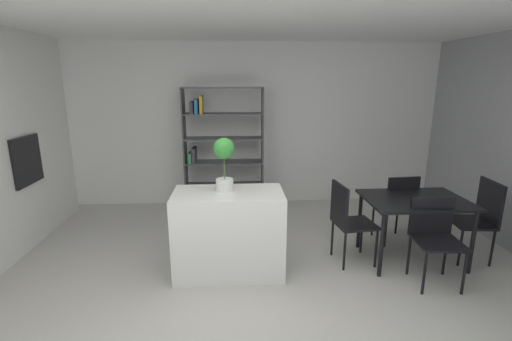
{
  "coord_description": "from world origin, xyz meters",
  "views": [
    {
      "loc": [
        -0.08,
        -2.85,
        2.05
      ],
      "look_at": [
        0.12,
        0.41,
        1.22
      ],
      "focal_mm": 25.22,
      "sensor_mm": 36.0,
      "label": 1
    }
  ],
  "objects_px": {
    "built_in_oven": "(27,160)",
    "dining_table": "(415,205)",
    "open_bookshelf": "(218,151)",
    "dining_chair_island_side": "(347,217)",
    "dining_chair_window_side": "(480,213)",
    "dining_chair_far": "(398,203)",
    "potted_plant_on_island": "(224,159)",
    "dining_chair_near": "(435,232)",
    "kitchen_island": "(229,233)"
  },
  "relations": [
    {
      "from": "dining_chair_near",
      "to": "dining_chair_far",
      "type": "height_order",
      "value": "dining_chair_far"
    },
    {
      "from": "built_in_oven",
      "to": "dining_table",
      "type": "xyz_separation_m",
      "value": [
        4.54,
        -0.68,
        -0.43
      ]
    },
    {
      "from": "dining_table",
      "to": "dining_chair_island_side",
      "type": "xyz_separation_m",
      "value": [
        -0.78,
        -0.01,
        -0.11
      ]
    },
    {
      "from": "potted_plant_on_island",
      "to": "dining_chair_near",
      "type": "relative_size",
      "value": 0.65
    },
    {
      "from": "kitchen_island",
      "to": "dining_chair_near",
      "type": "height_order",
      "value": "kitchen_island"
    },
    {
      "from": "kitchen_island",
      "to": "potted_plant_on_island",
      "type": "bearing_deg",
      "value": 116.65
    },
    {
      "from": "built_in_oven",
      "to": "kitchen_island",
      "type": "bearing_deg",
      "value": -18.61
    },
    {
      "from": "dining_chair_near",
      "to": "dining_chair_far",
      "type": "distance_m",
      "value": 0.86
    },
    {
      "from": "open_bookshelf",
      "to": "dining_chair_island_side",
      "type": "bearing_deg",
      "value": -50.87
    },
    {
      "from": "potted_plant_on_island",
      "to": "dining_table",
      "type": "height_order",
      "value": "potted_plant_on_island"
    },
    {
      "from": "dining_chair_near",
      "to": "open_bookshelf",
      "type": "bearing_deg",
      "value": 138.97
    },
    {
      "from": "kitchen_island",
      "to": "potted_plant_on_island",
      "type": "relative_size",
      "value": 2.06
    },
    {
      "from": "kitchen_island",
      "to": "dining_chair_near",
      "type": "relative_size",
      "value": 1.33
    },
    {
      "from": "built_in_oven",
      "to": "potted_plant_on_island",
      "type": "xyz_separation_m",
      "value": [
        2.4,
        -0.75,
        0.15
      ]
    },
    {
      "from": "built_in_oven",
      "to": "dining_chair_far",
      "type": "height_order",
      "value": "built_in_oven"
    },
    {
      "from": "dining_table",
      "to": "dining_chair_far",
      "type": "distance_m",
      "value": 0.45
    },
    {
      "from": "kitchen_island",
      "to": "dining_chair_island_side",
      "type": "distance_m",
      "value": 1.33
    },
    {
      "from": "dining_table",
      "to": "dining_chair_near",
      "type": "bearing_deg",
      "value": -89.2
    },
    {
      "from": "built_in_oven",
      "to": "open_bookshelf",
      "type": "height_order",
      "value": "open_bookshelf"
    },
    {
      "from": "dining_chair_island_side",
      "to": "dining_chair_far",
      "type": "bearing_deg",
      "value": -67.32
    },
    {
      "from": "open_bookshelf",
      "to": "dining_table",
      "type": "bearing_deg",
      "value": -38.85
    },
    {
      "from": "built_in_oven",
      "to": "kitchen_island",
      "type": "xyz_separation_m",
      "value": [
        2.44,
        -0.82,
        -0.65
      ]
    },
    {
      "from": "dining_chair_island_side",
      "to": "dining_chair_far",
      "type": "relative_size",
      "value": 1.03
    },
    {
      "from": "dining_chair_far",
      "to": "built_in_oven",
      "type": "bearing_deg",
      "value": -8.24
    },
    {
      "from": "built_in_oven",
      "to": "dining_chair_island_side",
      "type": "height_order",
      "value": "built_in_oven"
    },
    {
      "from": "potted_plant_on_island",
      "to": "open_bookshelf",
      "type": "relative_size",
      "value": 0.29
    },
    {
      "from": "built_in_oven",
      "to": "dining_chair_near",
      "type": "height_order",
      "value": "built_in_oven"
    },
    {
      "from": "dining_table",
      "to": "dining_chair_island_side",
      "type": "distance_m",
      "value": 0.78
    },
    {
      "from": "open_bookshelf",
      "to": "dining_chair_far",
      "type": "height_order",
      "value": "open_bookshelf"
    },
    {
      "from": "built_in_oven",
      "to": "open_bookshelf",
      "type": "xyz_separation_m",
      "value": [
        2.26,
        1.16,
        -0.13
      ]
    },
    {
      "from": "dining_chair_island_side",
      "to": "dining_chair_near",
      "type": "relative_size",
      "value": 1.08
    },
    {
      "from": "potted_plant_on_island",
      "to": "dining_chair_near",
      "type": "bearing_deg",
      "value": -9.62
    },
    {
      "from": "open_bookshelf",
      "to": "kitchen_island",
      "type": "bearing_deg",
      "value": -84.79
    },
    {
      "from": "dining_chair_far",
      "to": "dining_chair_near",
      "type": "bearing_deg",
      "value": 84.75
    },
    {
      "from": "dining_chair_window_side",
      "to": "dining_chair_far",
      "type": "xyz_separation_m",
      "value": [
        -0.77,
        0.44,
        -0.02
      ]
    },
    {
      "from": "kitchen_island",
      "to": "dining_chair_island_side",
      "type": "xyz_separation_m",
      "value": [
        1.32,
        0.13,
        0.1
      ]
    },
    {
      "from": "kitchen_island",
      "to": "open_bookshelf",
      "type": "bearing_deg",
      "value": 95.21
    },
    {
      "from": "built_in_oven",
      "to": "kitchen_island",
      "type": "height_order",
      "value": "built_in_oven"
    },
    {
      "from": "potted_plant_on_island",
      "to": "dining_chair_near",
      "type": "distance_m",
      "value": 2.29
    },
    {
      "from": "dining_chair_window_side",
      "to": "kitchen_island",
      "type": "bearing_deg",
      "value": -81.7
    },
    {
      "from": "built_in_oven",
      "to": "potted_plant_on_island",
      "type": "distance_m",
      "value": 2.52
    },
    {
      "from": "dining_chair_far",
      "to": "potted_plant_on_island",
      "type": "bearing_deg",
      "value": 8.02
    },
    {
      "from": "potted_plant_on_island",
      "to": "kitchen_island",
      "type": "bearing_deg",
      "value": -63.35
    },
    {
      "from": "built_in_oven",
      "to": "dining_chair_island_side",
      "type": "distance_m",
      "value": 3.87
    },
    {
      "from": "kitchen_island",
      "to": "dining_chair_far",
      "type": "relative_size",
      "value": 1.27
    },
    {
      "from": "dining_chair_window_side",
      "to": "dining_chair_near",
      "type": "height_order",
      "value": "dining_chair_window_side"
    },
    {
      "from": "open_bookshelf",
      "to": "dining_table",
      "type": "relative_size",
      "value": 1.74
    },
    {
      "from": "open_bookshelf",
      "to": "dining_chair_window_side",
      "type": "height_order",
      "value": "open_bookshelf"
    },
    {
      "from": "built_in_oven",
      "to": "dining_chair_window_side",
      "type": "distance_m",
      "value": 5.39
    },
    {
      "from": "potted_plant_on_island",
      "to": "dining_chair_near",
      "type": "xyz_separation_m",
      "value": [
        2.14,
        -0.36,
        -0.72
      ]
    }
  ]
}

